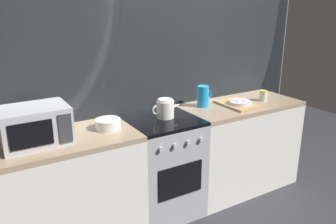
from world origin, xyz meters
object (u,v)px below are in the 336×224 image
at_px(dish_pile, 239,103).
at_px(kettle, 165,108).
at_px(mixing_bowl, 108,124).
at_px(microwave, 35,126).
at_px(pitcher, 203,96).
at_px(stove_unit, 162,166).
at_px(spice_jar, 263,96).

bearing_deg(dish_pile, kettle, 175.86).
height_order(mixing_bowl, dish_pile, mixing_bowl).
distance_m(microwave, pitcher, 1.55).
height_order(mixing_bowl, pitcher, pitcher).
bearing_deg(pitcher, stove_unit, -168.08).
bearing_deg(pitcher, kettle, -168.62).
distance_m(pitcher, dish_pile, 0.36).
xyz_separation_m(stove_unit, kettle, (0.04, 0.01, 0.53)).
height_order(kettle, spice_jar, kettle).
relative_size(stove_unit, kettle, 3.16).
bearing_deg(dish_pile, stove_unit, 177.05).
bearing_deg(pitcher, spice_jar, -13.46).
bearing_deg(mixing_bowl, dish_pile, -2.29).
bearing_deg(stove_unit, spice_jar, -2.17).
distance_m(stove_unit, microwave, 1.18).
bearing_deg(pitcher, mixing_bowl, -174.31).
relative_size(kettle, pitcher, 1.42).
xyz_separation_m(stove_unit, dish_pile, (0.84, -0.04, 0.47)).
height_order(kettle, mixing_bowl, kettle).
bearing_deg(microwave, pitcher, 4.12).
bearing_deg(kettle, spice_jar, -2.98).
xyz_separation_m(pitcher, spice_jar, (0.64, -0.15, -0.05)).
bearing_deg(stove_unit, microwave, -179.89).
xyz_separation_m(dish_pile, spice_jar, (0.32, -0.00, 0.03)).
height_order(stove_unit, mixing_bowl, mixing_bowl).
height_order(mixing_bowl, spice_jar, spice_jar).
bearing_deg(kettle, pitcher, 11.38).
height_order(microwave, mixing_bowl, microwave).
bearing_deg(mixing_bowl, spice_jar, -1.87).
relative_size(kettle, spice_jar, 2.71).
height_order(stove_unit, spice_jar, spice_jar).
relative_size(stove_unit, pitcher, 4.50).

